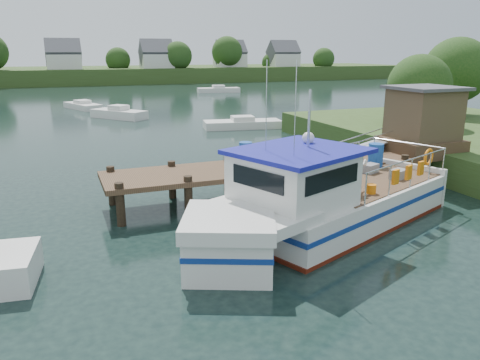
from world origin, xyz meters
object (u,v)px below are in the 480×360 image
object	(u,v)px
dock	(379,137)
lobster_boat	(321,203)
moored_far	(219,90)
moored_d	(83,106)
moored_c	(243,124)
moored_b	(119,113)

from	to	relation	value
dock	lobster_boat	xyz separation A→B (m)	(-5.71, -4.47, -1.18)
moored_far	moored_d	size ratio (longest dim) A/B	1.10
moored_c	moored_b	bearing A→B (deg)	151.65
dock	moored_b	distance (m)	28.57
moored_c	moored_d	xyz separation A→B (m)	(-11.30, 18.62, -0.01)
lobster_boat	moored_c	distance (m)	22.94
lobster_boat	moored_far	xyz separation A→B (m)	(15.39, 55.63, -0.66)
lobster_boat	moored_c	xyz separation A→B (m)	(5.97, 22.14, -0.70)
lobster_boat	dock	bearing A→B (deg)	16.29
moored_b	moored_c	xyz separation A→B (m)	(8.60, -9.59, -0.09)
lobster_boat	moored_c	size ratio (longest dim) A/B	1.81
dock	moored_far	bearing A→B (deg)	79.28
lobster_boat	moored_d	xyz separation A→B (m)	(-5.33, 40.76, -0.70)
dock	moored_d	distance (m)	37.98
moored_b	moored_c	world-z (taller)	moored_b
moored_b	lobster_boat	bearing A→B (deg)	-68.59
dock	moored_d	bearing A→B (deg)	106.92
moored_d	moored_b	bearing A→B (deg)	-64.52
moored_b	moored_c	bearing A→B (deg)	-31.45
moored_b	dock	bearing A→B (deg)	-56.32
dock	moored_far	world-z (taller)	dock
dock	lobster_boat	distance (m)	7.34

